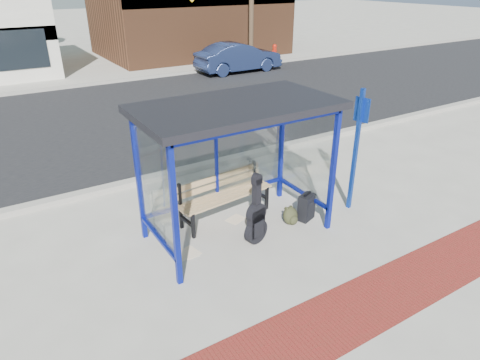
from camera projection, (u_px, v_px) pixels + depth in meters
ground at (238, 232)px, 7.84m from camera, size 120.00×120.00×0.00m
brick_paver_strip at (337, 319)px, 5.85m from camera, size 60.00×1.00×0.01m
curb_near at (173, 173)px, 10.04m from camera, size 60.00×0.25×0.12m
street_asphalt at (110, 119)px, 13.97m from camera, size 60.00×10.00×0.00m
curb_far at (74, 86)px, 17.86m from camera, size 60.00×0.25×0.12m
far_sidewalk at (65, 79)px, 19.34m from camera, size 60.00×4.00×0.01m
bus_shelter at (235, 123)px, 7.00m from camera, size 3.30×1.80×2.42m
bench at (223, 193)px, 8.12m from camera, size 1.98×0.66×0.92m
guitar_bag at (256, 220)px, 7.35m from camera, size 0.48×0.23×1.25m
suitcase at (307, 207)px, 8.13m from camera, size 0.38×0.31×0.57m
backpack at (291, 216)px, 8.02m from camera, size 0.30×0.27×0.35m
sign_post at (357, 144)px, 8.09m from camera, size 0.13×0.30×2.43m
newspaper_a at (185, 254)px, 7.21m from camera, size 0.42×0.34×0.01m
newspaper_b at (190, 252)px, 7.26m from camera, size 0.34×0.39×0.01m
newspaper_c at (236, 219)px, 8.24m from camera, size 0.41×0.36×0.01m
parked_car at (239, 57)px, 20.44m from camera, size 4.19×1.50×1.38m
fire_hydrant at (275, 51)px, 23.63m from camera, size 0.37×0.25×0.82m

